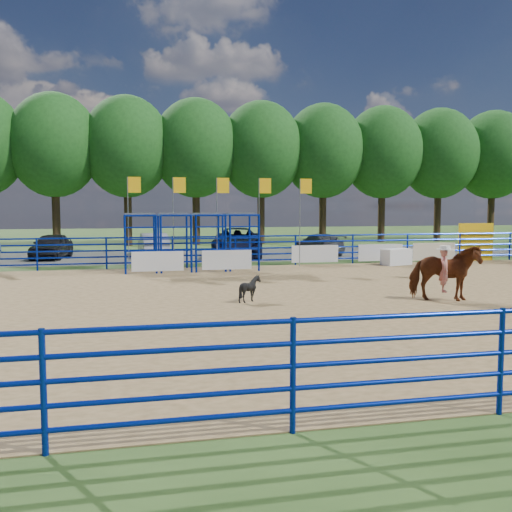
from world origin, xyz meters
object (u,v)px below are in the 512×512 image
object	(u,v)px
car_b	(153,245)
announcer_table	(396,257)
car_d	(319,244)
horse_and_rider	(444,271)
car_a	(52,246)
car_c	(237,243)
calf	(250,289)

from	to	relation	value
car_b	announcer_table	bearing A→B (deg)	142.29
car_b	car_d	bearing A→B (deg)	170.77
car_d	car_b	bearing A→B (deg)	-10.85
horse_and_rider	car_d	world-z (taller)	horse_and_rider
announcer_table	car_a	distance (m)	18.57
announcer_table	car_c	size ratio (longest dim) A/B	0.25
horse_and_rider	car_b	bearing A→B (deg)	114.12
announcer_table	calf	world-z (taller)	calf
car_b	car_c	bearing A→B (deg)	158.29
announcer_table	car_d	size ratio (longest dim) A/B	0.35
car_a	car_d	size ratio (longest dim) A/B	0.95
calf	car_b	bearing A→B (deg)	14.40
car_c	horse_and_rider	bearing A→B (deg)	-66.85
car_a	announcer_table	bearing A→B (deg)	-15.58
car_b	car_d	world-z (taller)	car_b
calf	car_a	xyz separation A→B (m)	(-7.71, 16.51, 0.29)
calf	car_c	xyz separation A→B (m)	(2.50, 15.18, 0.41)
car_b	car_c	distance (m)	4.90
announcer_table	car_d	xyz separation A→B (m)	(-1.66, 6.75, 0.22)
car_d	car_c	bearing A→B (deg)	1.04
car_a	calf	bearing A→B (deg)	-56.73
calf	car_b	world-z (taller)	car_b
announcer_table	car_b	xyz separation A→B (m)	(-11.43, 7.66, 0.27)
calf	announcer_table	bearing A→B (deg)	-38.78
car_b	car_c	size ratio (longest dim) A/B	0.69
car_a	car_d	xyz separation A→B (m)	(15.32, -0.75, -0.08)
horse_and_rider	announcer_table	bearing A→B (deg)	71.12
horse_and_rider	car_c	bearing A→B (deg)	101.46
announcer_table	car_a	world-z (taller)	car_a
horse_and_rider	car_c	distance (m)	16.63
announcer_table	car_d	bearing A→B (deg)	103.84
horse_and_rider	calf	xyz separation A→B (m)	(-5.81, 1.12, -0.51)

